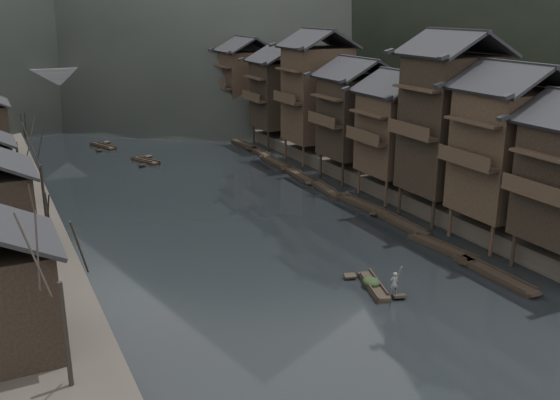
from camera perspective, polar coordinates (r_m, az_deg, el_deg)
water at (r=45.88m, az=2.67°, el=-6.65°), size 300.00×300.00×0.00m
right_bank at (r=96.16m, az=9.68°, el=6.53°), size 40.00×200.00×1.80m
stilt_houses at (r=67.95m, az=7.94°, el=9.12°), size 9.00×67.60×16.95m
bare_trees at (r=47.01m, az=-21.13°, el=1.36°), size 3.94×41.66×7.89m
moored_sampans at (r=65.13m, az=4.78°, el=0.87°), size 2.51×55.39×0.47m
midriver_boats at (r=84.23m, az=-14.23°, el=4.22°), size 5.94×15.94×0.44m
stone_bridge at (r=111.38m, az=-15.55°, el=9.81°), size 40.00×6.00×9.00m
hero_sampan at (r=43.81m, az=8.56°, el=-7.76°), size 2.26×4.94×0.43m
cargo_heap at (r=43.70m, az=8.36°, el=-7.02°), size 1.08×1.42×0.65m
boatman at (r=42.44m, az=10.44°, el=-7.20°), size 0.64×0.48×1.59m
bamboo_pole at (r=41.68m, az=10.83°, el=-4.33°), size 1.29×2.43×2.90m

